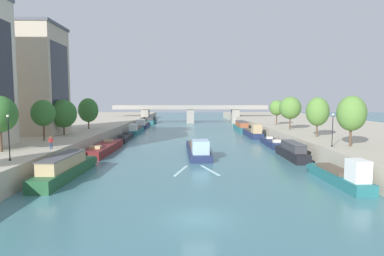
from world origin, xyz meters
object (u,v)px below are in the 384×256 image
object	(u,v)px
tree_right_by_lamp	(290,108)
lamppost_left_bank	(9,136)
moored_boat_left_lone	(104,148)
lamppost_right_bank	(333,129)
moored_boat_left_second	(151,120)
tree_left_distant	(43,113)
moored_boat_left_gap_after	(124,137)
tree_left_third	(88,110)
barge_midriver	(198,149)
tree_right_midway	(277,108)
moored_boat_right_gap_after	(292,151)
bridge_far	(190,112)
tree_right_past_mid	(351,113)
moored_boat_left_downstream	(136,130)
tree_right_end_of_row	(318,112)
person_on_quay	(51,142)
moored_boat_left_upstream	(66,168)
moored_boat_right_end	(241,126)
tree_left_past_mid	(63,114)
moored_boat_right_upstream	(340,175)
moored_boat_right_far	(272,143)
moored_boat_left_far	(143,125)
moored_boat_right_midway	(253,133)

from	to	relation	value
tree_right_by_lamp	lamppost_left_bank	size ratio (longest dim) A/B	1.45
moored_boat_left_lone	lamppost_right_bank	bearing A→B (deg)	-18.52
moored_boat_left_second	tree_left_distant	distance (m)	72.59
moored_boat_left_gap_after	tree_left_third	xyz separation A→B (m)	(-7.42, -1.22, 6.08)
barge_midriver	moored_boat_left_second	xyz separation A→B (m)	(-15.60, 69.30, 0.22)
tree_left_distant	tree_right_midway	bearing A→B (deg)	34.49
moored_boat_right_gap_after	tree_left_distant	xyz separation A→B (m)	(-37.84, 1.53, 5.75)
tree_left_third	bridge_far	bearing A→B (deg)	66.76
tree_right_past_mid	moored_boat_left_gap_after	bearing A→B (deg)	142.46
moored_boat_left_lone	moored_boat_left_second	world-z (taller)	moored_boat_left_second
tree_left_distant	lamppost_right_bank	size ratio (longest dim) A/B	1.41
tree_left_distant	moored_boat_left_downstream	bearing A→B (deg)	77.40
tree_left_distant	tree_right_end_of_row	xyz separation A→B (m)	(44.08, 4.76, 0.03)
barge_midriver	lamppost_left_bank	size ratio (longest dim) A/B	3.85
moored_boat_left_gap_after	person_on_quay	bearing A→B (deg)	-96.57
moored_boat_left_upstream	moored_boat_right_end	world-z (taller)	moored_boat_left_upstream
moored_boat_left_gap_after	tree_left_past_mid	size ratio (longest dim) A/B	2.21
tree_left_third	lamppost_left_bank	xyz separation A→B (m)	(3.14, -36.24, -1.43)
barge_midriver	moored_boat_right_upstream	distance (m)	23.69
tree_right_past_mid	moored_boat_left_upstream	bearing A→B (deg)	-169.20
moored_boat_right_far	barge_midriver	bearing A→B (deg)	-147.23
moored_boat_left_far	moored_boat_left_downstream	bearing A→B (deg)	-87.86
moored_boat_right_gap_after	tree_left_third	size ratio (longest dim) A/B	1.69
tree_right_midway	barge_midriver	bearing A→B (deg)	-126.45
moored_boat_right_gap_after	moored_boat_right_far	distance (m)	13.59
moored_boat_left_lone	tree_left_distant	size ratio (longest dim) A/B	2.61
barge_midriver	lamppost_right_bank	distance (m)	20.46
moored_boat_left_downstream	tree_right_midway	world-z (taller)	tree_right_midway
moored_boat_left_upstream	tree_left_distant	world-z (taller)	tree_left_distant
moored_boat_right_end	moored_boat_left_upstream	bearing A→B (deg)	-117.56
moored_boat_right_far	lamppost_right_bank	world-z (taller)	lamppost_right_bank
tree_left_past_mid	lamppost_left_bank	world-z (taller)	tree_left_past_mid
moored_boat_left_lone	tree_right_past_mid	bearing A→B (deg)	-16.74
barge_midriver	moored_boat_right_upstream	size ratio (longest dim) A/B	1.60
moored_boat_left_upstream	moored_boat_right_gap_after	xyz separation A→B (m)	(29.56, 11.69, -0.08)
moored_boat_right_gap_after	tree_right_midway	xyz separation A→B (m)	(6.49, 31.99, 5.75)
moored_boat_left_downstream	bridge_far	bearing A→B (deg)	67.58
tree_right_end_of_row	tree_right_midway	distance (m)	25.69
moored_boat_right_end	moored_boat_right_far	bearing A→B (deg)	-88.45
moored_boat_right_far	tree_right_midway	xyz separation A→B (m)	(5.93, 18.42, 6.25)
moored_boat_right_midway	tree_right_end_of_row	bearing A→B (deg)	-73.61
moored_boat_left_downstream	moored_boat_left_second	xyz separation A→B (m)	(0.03, 35.58, 0.26)
moored_boat_right_upstream	tree_left_distant	size ratio (longest dim) A/B	1.83
tree_left_distant	tree_right_by_lamp	distance (m)	47.26
moored_boat_left_upstream	moored_boat_right_upstream	distance (m)	30.04
moored_boat_left_far	tree_right_by_lamp	xyz separation A→B (m)	(36.22, -35.87, 6.29)
moored_boat_left_lone	tree_right_end_of_row	distance (m)	36.71
bridge_far	person_on_quay	world-z (taller)	bridge_far
moored_boat_left_far	moored_boat_right_midway	distance (m)	40.66
moored_boat_left_second	moored_boat_right_end	xyz separation A→B (m)	(29.41, -29.03, 0.06)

